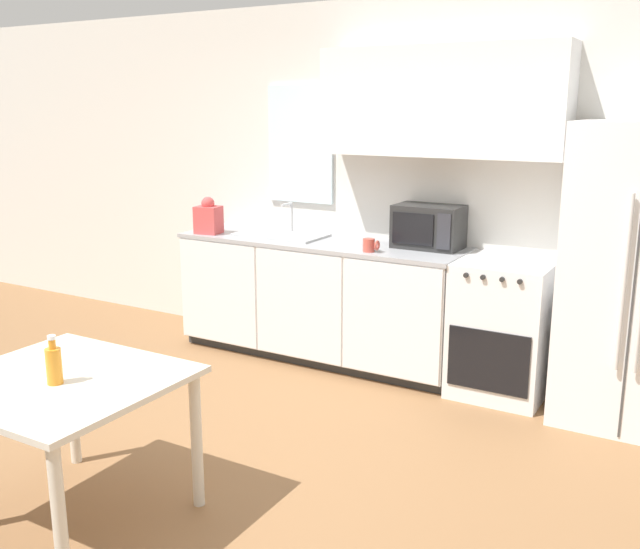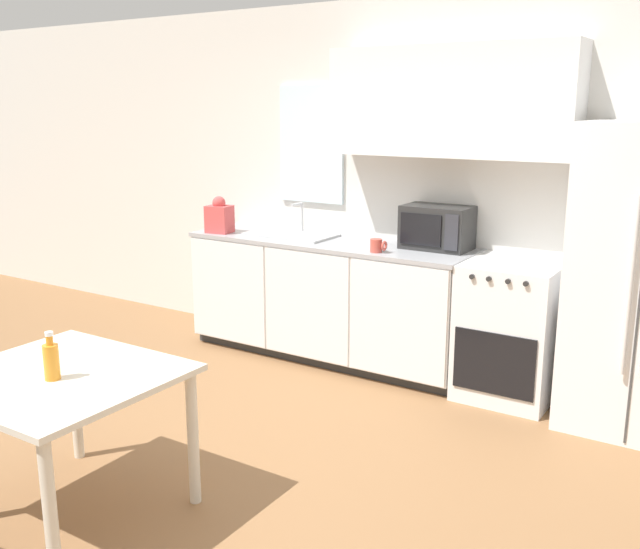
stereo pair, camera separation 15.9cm
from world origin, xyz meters
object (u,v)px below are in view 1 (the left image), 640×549
coffee_mug (370,245)px  dining_table (62,398)px  oven_range (503,328)px  microwave (428,227)px  drink_bottle (54,364)px

coffee_mug → dining_table: coffee_mug is taller
oven_range → microwave: (-0.61, 0.13, 0.63)m
dining_table → drink_bottle: size_ratio=4.41×
dining_table → microwave: bearing=75.5°
oven_range → coffee_mug: bearing=-166.9°
coffee_mug → microwave: bearing=49.1°
microwave → oven_range: bearing=-12.0°
oven_range → coffee_mug: 1.07m
drink_bottle → microwave: bearing=76.5°
oven_range → dining_table: size_ratio=0.93×
coffee_mug → dining_table: bearing=-99.7°
coffee_mug → drink_bottle: (-0.37, -2.42, -0.17)m
oven_range → drink_bottle: 2.95m
dining_table → coffee_mug: bearing=80.3°
microwave → coffee_mug: size_ratio=4.15×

